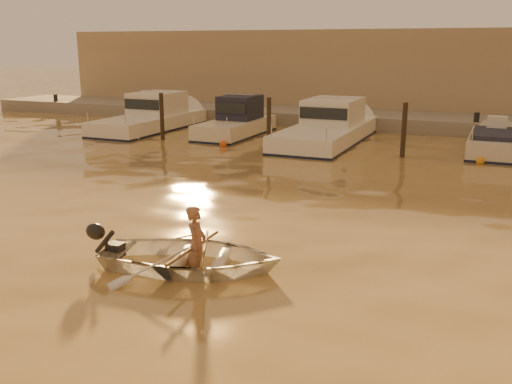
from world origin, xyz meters
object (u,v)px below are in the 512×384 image
at_px(moored_boat_0, 150,117).
at_px(waterfront_building, 448,74).
at_px(dinghy, 192,257).
at_px(moored_boat_1, 235,122).
at_px(moored_boat_2, 328,127).
at_px(person, 197,246).
at_px(moored_boat_3, 494,147).

xyz_separation_m(moored_boat_0, waterfront_building, (12.58, 11.00, 1.77)).
distance_m(dinghy, moored_boat_0, 18.11).
xyz_separation_m(moored_boat_1, moored_boat_2, (4.32, 0.00, 0.00)).
bearing_deg(waterfront_building, moored_boat_2, -108.59).
bearing_deg(person, moored_boat_3, -31.30).
height_order(moored_boat_0, moored_boat_1, same).
distance_m(moored_boat_1, waterfront_building, 13.73).
height_order(moored_boat_1, moored_boat_2, same).
bearing_deg(moored_boat_0, moored_boat_1, 0.00).
xyz_separation_m(dinghy, moored_boat_1, (-6.04, 14.68, 0.40)).
height_order(moored_boat_2, waterfront_building, waterfront_building).
bearing_deg(moored_boat_3, waterfront_building, 104.67).
relative_size(person, waterfront_building, 0.03).
bearing_deg(waterfront_building, moored_boat_3, -75.33).
bearing_deg(moored_boat_1, moored_boat_0, 180.00).
xyz_separation_m(dinghy, moored_boat_3, (4.86, 14.68, -0.00)).
xyz_separation_m(moored_boat_2, moored_boat_3, (6.58, 0.00, -0.40)).
distance_m(moored_boat_2, waterfront_building, 11.74).
bearing_deg(moored_boat_2, moored_boat_3, 0.00).
bearing_deg(moored_boat_2, waterfront_building, 71.41).
distance_m(moored_boat_3, waterfront_building, 11.58).
relative_size(dinghy, moored_boat_1, 0.57).
distance_m(dinghy, moored_boat_1, 15.88).
xyz_separation_m(dinghy, person, (0.10, 0.02, 0.23)).
relative_size(moored_boat_0, moored_boat_2, 0.89).
bearing_deg(person, moored_boat_2, -6.23).
height_order(dinghy, moored_boat_1, moored_boat_1).
height_order(moored_boat_3, waterfront_building, waterfront_building).
bearing_deg(moored_boat_0, moored_boat_2, 0.00).
bearing_deg(moored_boat_3, moored_boat_2, 180.00).
xyz_separation_m(moored_boat_1, moored_boat_3, (10.90, 0.00, -0.40)).
height_order(person, waterfront_building, waterfront_building).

